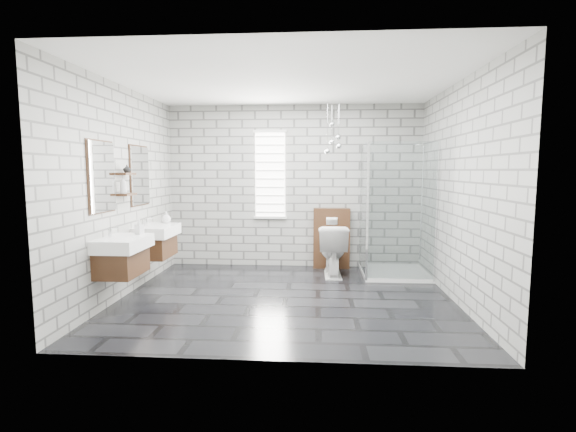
# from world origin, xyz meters

# --- Properties ---
(floor) EXTENTS (4.20, 3.60, 0.02)m
(floor) POSITION_xyz_m (0.00, 0.00, -0.01)
(floor) COLOR black
(floor) RESTS_ON ground
(ceiling) EXTENTS (4.20, 3.60, 0.02)m
(ceiling) POSITION_xyz_m (0.00, 0.00, 2.71)
(ceiling) COLOR white
(ceiling) RESTS_ON wall_back
(wall_back) EXTENTS (4.20, 0.02, 2.70)m
(wall_back) POSITION_xyz_m (0.00, 1.81, 1.35)
(wall_back) COLOR #9FA09B
(wall_back) RESTS_ON floor
(wall_front) EXTENTS (4.20, 0.02, 2.70)m
(wall_front) POSITION_xyz_m (0.00, -1.81, 1.35)
(wall_front) COLOR #9FA09B
(wall_front) RESTS_ON floor
(wall_left) EXTENTS (0.02, 3.60, 2.70)m
(wall_left) POSITION_xyz_m (-2.11, 0.00, 1.35)
(wall_left) COLOR #9FA09B
(wall_left) RESTS_ON floor
(wall_right) EXTENTS (0.02, 3.60, 2.70)m
(wall_right) POSITION_xyz_m (2.11, 0.00, 1.35)
(wall_right) COLOR #9FA09B
(wall_right) RESTS_ON floor
(vanity_left) EXTENTS (0.47, 0.70, 1.57)m
(vanity_left) POSITION_xyz_m (-1.91, -0.55, 0.76)
(vanity_left) COLOR #412614
(vanity_left) RESTS_ON wall_left
(vanity_right) EXTENTS (0.47, 0.70, 1.57)m
(vanity_right) POSITION_xyz_m (-1.91, 0.49, 0.76)
(vanity_right) COLOR #412614
(vanity_right) RESTS_ON wall_left
(shelf_lower) EXTENTS (0.14, 0.30, 0.03)m
(shelf_lower) POSITION_xyz_m (-2.03, -0.05, 1.32)
(shelf_lower) COLOR #412614
(shelf_lower) RESTS_ON wall_left
(shelf_upper) EXTENTS (0.14, 0.30, 0.03)m
(shelf_upper) POSITION_xyz_m (-2.03, -0.05, 1.58)
(shelf_upper) COLOR #412614
(shelf_upper) RESTS_ON wall_left
(window) EXTENTS (0.56, 0.05, 1.48)m
(window) POSITION_xyz_m (-0.40, 1.78, 1.55)
(window) COLOR white
(window) RESTS_ON wall_back
(cistern_panel) EXTENTS (0.60, 0.20, 1.00)m
(cistern_panel) POSITION_xyz_m (0.63, 1.70, 0.50)
(cistern_panel) COLOR #412614
(cistern_panel) RESTS_ON floor
(flush_plate) EXTENTS (0.18, 0.01, 0.12)m
(flush_plate) POSITION_xyz_m (0.63, 1.60, 0.80)
(flush_plate) COLOR silver
(flush_plate) RESTS_ON cistern_panel
(shower_enclosure) EXTENTS (1.00, 1.00, 2.03)m
(shower_enclosure) POSITION_xyz_m (1.50, 1.18, 0.50)
(shower_enclosure) COLOR white
(shower_enclosure) RESTS_ON floor
(pendant_cluster) EXTENTS (0.27, 0.24, 0.83)m
(pendant_cluster) POSITION_xyz_m (0.63, 1.37, 2.10)
(pendant_cluster) COLOR silver
(pendant_cluster) RESTS_ON ceiling
(toilet) EXTENTS (0.46, 0.79, 0.80)m
(toilet) POSITION_xyz_m (0.63, 1.19, 0.40)
(toilet) COLOR white
(toilet) RESTS_ON floor
(soap_bottle_a) EXTENTS (0.11, 0.11, 0.18)m
(soap_bottle_a) POSITION_xyz_m (-1.77, -0.31, 0.94)
(soap_bottle_a) COLOR #B2B2B2
(soap_bottle_a) RESTS_ON vanity_left
(soap_bottle_b) EXTENTS (0.15, 0.15, 0.17)m
(soap_bottle_b) POSITION_xyz_m (-1.84, 0.78, 0.93)
(soap_bottle_b) COLOR #B2B2B2
(soap_bottle_b) RESTS_ON vanity_right
(soap_bottle_c) EXTENTS (0.11, 0.11, 0.22)m
(soap_bottle_c) POSITION_xyz_m (-2.02, -0.16, 1.44)
(soap_bottle_c) COLOR #B2B2B2
(soap_bottle_c) RESTS_ON shelf_lower
(vase) EXTENTS (0.10, 0.10, 0.10)m
(vase) POSITION_xyz_m (-2.02, -0.04, 1.64)
(vase) COLOR #B2B2B2
(vase) RESTS_ON shelf_upper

